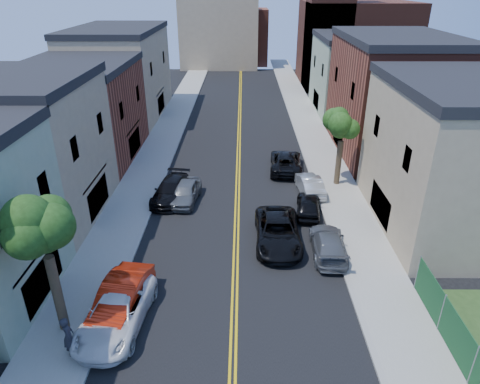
{
  "coord_description": "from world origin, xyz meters",
  "views": [
    {
      "loc": [
        0.4,
        -1.13,
        14.71
      ],
      "look_at": [
        0.22,
        24.59,
        2.0
      ],
      "focal_mm": 32.08,
      "sensor_mm": 36.0,
      "label": 1
    }
  ],
  "objects_px": {
    "black_car_left": "(171,190)",
    "dark_car_right_far": "(286,161)",
    "red_sedan": "(121,299)",
    "black_suv_lane": "(278,232)",
    "grey_car_left": "(186,192)",
    "pedestrian_left": "(68,336)",
    "silver_car_right": "(309,184)",
    "white_pickup": "(116,313)",
    "black_car_right": "(308,205)",
    "grey_car_right": "(328,244)"
  },
  "relations": [
    {
      "from": "black_car_left",
      "to": "dark_car_right_far",
      "type": "bearing_deg",
      "value": 39.49
    },
    {
      "from": "red_sedan",
      "to": "black_suv_lane",
      "type": "bearing_deg",
      "value": 45.57
    },
    {
      "from": "grey_car_left",
      "to": "pedestrian_left",
      "type": "xyz_separation_m",
      "value": [
        -3.22,
        -14.59,
        0.36
      ]
    },
    {
      "from": "red_sedan",
      "to": "silver_car_right",
      "type": "xyz_separation_m",
      "value": [
        11.0,
        13.42,
        -0.13
      ]
    },
    {
      "from": "dark_car_right_far",
      "to": "black_car_left",
      "type": "bearing_deg",
      "value": 35.75
    },
    {
      "from": "black_car_left",
      "to": "black_suv_lane",
      "type": "height_order",
      "value": "black_suv_lane"
    },
    {
      "from": "silver_car_right",
      "to": "black_suv_lane",
      "type": "distance_m",
      "value": 7.65
    },
    {
      "from": "red_sedan",
      "to": "black_car_left",
      "type": "distance_m",
      "value": 12.3
    },
    {
      "from": "red_sedan",
      "to": "pedestrian_left",
      "type": "xyz_separation_m",
      "value": [
        -1.52,
        -2.67,
        0.26
      ]
    },
    {
      "from": "white_pickup",
      "to": "dark_car_right_far",
      "type": "relative_size",
      "value": 1.0
    },
    {
      "from": "grey_car_left",
      "to": "black_car_right",
      "type": "relative_size",
      "value": 1.08
    },
    {
      "from": "pedestrian_left",
      "to": "black_suv_lane",
      "type": "bearing_deg",
      "value": -69.13
    },
    {
      "from": "grey_car_left",
      "to": "silver_car_right",
      "type": "distance_m",
      "value": 9.42
    },
    {
      "from": "black_suv_lane",
      "to": "grey_car_right",
      "type": "bearing_deg",
      "value": -20.84
    },
    {
      "from": "pedestrian_left",
      "to": "silver_car_right",
      "type": "bearing_deg",
      "value": -60.26
    },
    {
      "from": "white_pickup",
      "to": "pedestrian_left",
      "type": "bearing_deg",
      "value": -124.81
    },
    {
      "from": "red_sedan",
      "to": "silver_car_right",
      "type": "height_order",
      "value": "red_sedan"
    },
    {
      "from": "white_pickup",
      "to": "black_car_right",
      "type": "height_order",
      "value": "white_pickup"
    },
    {
      "from": "grey_car_left",
      "to": "black_car_right",
      "type": "distance_m",
      "value": 8.97
    },
    {
      "from": "white_pickup",
      "to": "grey_car_left",
      "type": "bearing_deg",
      "value": 87.86
    },
    {
      "from": "black_car_right",
      "to": "silver_car_right",
      "type": "bearing_deg",
      "value": -90.88
    },
    {
      "from": "red_sedan",
      "to": "grey_car_right",
      "type": "relative_size",
      "value": 1.08
    },
    {
      "from": "red_sedan",
      "to": "pedestrian_left",
      "type": "relative_size",
      "value": 2.69
    },
    {
      "from": "dark_car_right_far",
      "to": "black_suv_lane",
      "type": "distance_m",
      "value": 11.63
    },
    {
      "from": "red_sedan",
      "to": "grey_car_right",
      "type": "height_order",
      "value": "red_sedan"
    },
    {
      "from": "black_suv_lane",
      "to": "pedestrian_left",
      "type": "distance_m",
      "value": 13.17
    },
    {
      "from": "black_car_left",
      "to": "dark_car_right_far",
      "type": "xyz_separation_m",
      "value": [
        9.06,
        5.59,
        0.04
      ]
    },
    {
      "from": "black_car_right",
      "to": "pedestrian_left",
      "type": "height_order",
      "value": "pedestrian_left"
    },
    {
      "from": "white_pickup",
      "to": "grey_car_right",
      "type": "xyz_separation_m",
      "value": [
        11.0,
        6.09,
        -0.08
      ]
    },
    {
      "from": "white_pickup",
      "to": "black_suv_lane",
      "type": "bearing_deg",
      "value": 47.23
    },
    {
      "from": "grey_car_right",
      "to": "black_car_left",
      "type": "bearing_deg",
      "value": -31.4
    },
    {
      "from": "red_sedan",
      "to": "black_suv_lane",
      "type": "height_order",
      "value": "red_sedan"
    },
    {
      "from": "grey_car_left",
      "to": "white_pickup",
      "type": "bearing_deg",
      "value": -90.69
    },
    {
      "from": "grey_car_right",
      "to": "dark_car_right_far",
      "type": "xyz_separation_m",
      "value": [
        -1.4,
        12.66,
        0.08
      ]
    },
    {
      "from": "white_pickup",
      "to": "dark_car_right_far",
      "type": "bearing_deg",
      "value": 68.31
    },
    {
      "from": "red_sedan",
      "to": "dark_car_right_far",
      "type": "bearing_deg",
      "value": 69.14
    },
    {
      "from": "grey_car_right",
      "to": "dark_car_right_far",
      "type": "height_order",
      "value": "dark_car_right_far"
    },
    {
      "from": "red_sedan",
      "to": "white_pickup",
      "type": "relative_size",
      "value": 0.92
    },
    {
      "from": "grey_car_left",
      "to": "grey_car_right",
      "type": "bearing_deg",
      "value": -28.89
    },
    {
      "from": "black_car_right",
      "to": "black_suv_lane",
      "type": "distance_m",
      "value": 4.52
    },
    {
      "from": "red_sedan",
      "to": "silver_car_right",
      "type": "bearing_deg",
      "value": 58.03
    },
    {
      "from": "grey_car_left",
      "to": "dark_car_right_far",
      "type": "distance_m",
      "value": 9.9
    },
    {
      "from": "grey_car_left",
      "to": "dark_car_right_far",
      "type": "bearing_deg",
      "value": 43.89
    },
    {
      "from": "grey_car_right",
      "to": "pedestrian_left",
      "type": "relative_size",
      "value": 2.5
    },
    {
      "from": "grey_car_left",
      "to": "black_car_left",
      "type": "bearing_deg",
      "value": 169.3
    },
    {
      "from": "black_car_left",
      "to": "grey_car_right",
      "type": "relative_size",
      "value": 1.07
    },
    {
      "from": "black_car_left",
      "to": "silver_car_right",
      "type": "bearing_deg",
      "value": 13.97
    },
    {
      "from": "silver_car_right",
      "to": "black_car_right",
      "type": "bearing_deg",
      "value": 74.99
    },
    {
      "from": "grey_car_left",
      "to": "grey_car_right",
      "type": "relative_size",
      "value": 0.92
    },
    {
      "from": "black_car_left",
      "to": "black_suv_lane",
      "type": "xyz_separation_m",
      "value": [
        7.52,
        -5.94,
        0.07
      ]
    }
  ]
}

